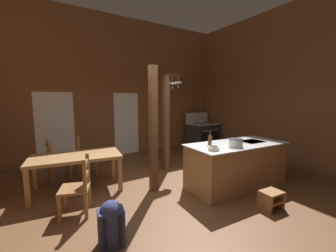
# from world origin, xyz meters

# --- Properties ---
(ground_plane) EXTENTS (8.54, 7.95, 0.10)m
(ground_plane) POSITION_xyz_m (0.00, 0.00, -0.05)
(ground_plane) COLOR brown
(wall_back) EXTENTS (8.54, 0.14, 4.46)m
(wall_back) POSITION_xyz_m (0.00, 3.65, 2.23)
(wall_back) COLOR brown
(wall_back) RESTS_ON ground_plane
(wall_right) EXTENTS (0.14, 7.95, 4.46)m
(wall_right) POSITION_xyz_m (3.94, 0.00, 2.23)
(wall_right) COLOR brown
(wall_right) RESTS_ON ground_plane
(glazed_door_back_left) EXTENTS (1.00, 0.01, 2.05)m
(glazed_door_back_left) POSITION_xyz_m (-1.74, 3.57, 1.02)
(glazed_door_back_left) COLOR white
(glazed_door_back_left) RESTS_ON ground_plane
(glazed_panel_back_right) EXTENTS (0.84, 0.01, 2.05)m
(glazed_panel_back_right) POSITION_xyz_m (0.39, 3.57, 1.02)
(glazed_panel_back_right) COLOR white
(glazed_panel_back_right) RESTS_ON ground_plane
(kitchen_island) EXTENTS (2.21, 1.08, 0.93)m
(kitchen_island) POSITION_xyz_m (1.39, -0.21, 0.46)
(kitchen_island) COLOR #9E7044
(kitchen_island) RESTS_ON ground_plane
(stove_range) EXTENTS (1.19, 0.89, 1.32)m
(stove_range) POSITION_xyz_m (3.22, 2.92, 0.48)
(stove_range) COLOR #2E2E2E
(stove_range) RESTS_ON ground_plane
(support_post_with_pot_rack) EXTENTS (0.59, 0.25, 2.81)m
(support_post_with_pot_rack) POSITION_xyz_m (0.70, 1.49, 1.50)
(support_post_with_pot_rack) COLOR brown
(support_post_with_pot_rack) RESTS_ON ground_plane
(support_post_center) EXTENTS (0.14, 0.14, 2.81)m
(support_post_center) POSITION_xyz_m (-0.20, 0.52, 1.40)
(support_post_center) COLOR brown
(support_post_center) RESTS_ON ground_plane
(step_stool) EXTENTS (0.38, 0.31, 0.30)m
(step_stool) POSITION_xyz_m (1.17, -1.17, 0.18)
(step_stool) COLOR olive
(step_stool) RESTS_ON ground_plane
(dining_table) EXTENTS (1.80, 1.11, 0.74)m
(dining_table) POSITION_xyz_m (-1.53, 1.33, 0.65)
(dining_table) COLOR #9E7044
(dining_table) RESTS_ON ground_plane
(ladderback_chair_near_window) EXTENTS (0.50, 0.50, 0.95)m
(ladderback_chair_near_window) POSITION_xyz_m (-1.20, 2.25, 0.45)
(ladderback_chair_near_window) COLOR olive
(ladderback_chair_near_window) RESTS_ON ground_plane
(ladderback_chair_by_post) EXTENTS (0.55, 0.55, 0.95)m
(ladderback_chair_by_post) POSITION_xyz_m (-1.65, 0.37, 0.45)
(ladderback_chair_by_post) COLOR olive
(ladderback_chair_by_post) RESTS_ON ground_plane
(ladderback_chair_at_table_end) EXTENTS (0.49, 0.49, 0.95)m
(ladderback_chair_at_table_end) POSITION_xyz_m (-1.84, 2.19, 0.45)
(ladderback_chair_at_table_end) COLOR olive
(ladderback_chair_at_table_end) RESTS_ON ground_plane
(backpack) EXTENTS (0.35, 0.33, 0.60)m
(backpack) POSITION_xyz_m (-1.42, -0.64, 0.31)
(backpack) COLOR navy
(backpack) RESTS_ON ground_plane
(stockpot_on_counter) EXTENTS (0.35, 0.28, 0.16)m
(stockpot_on_counter) POSITION_xyz_m (1.12, -0.41, 1.01)
(stockpot_on_counter) COLOR silver
(stockpot_on_counter) RESTS_ON kitchen_island
(mixing_bowl_on_counter) EXTENTS (0.20, 0.20, 0.07)m
(mixing_bowl_on_counter) POSITION_xyz_m (0.56, -0.39, 0.97)
(mixing_bowl_on_counter) COLOR silver
(mixing_bowl_on_counter) RESTS_ON kitchen_island
(bottle_tall_on_counter) EXTENTS (0.07, 0.07, 0.30)m
(bottle_tall_on_counter) POSITION_xyz_m (0.70, -0.14, 1.05)
(bottle_tall_on_counter) COLOR #56331E
(bottle_tall_on_counter) RESTS_ON kitchen_island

